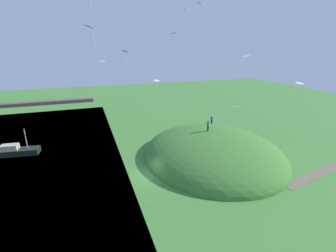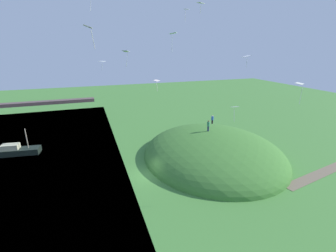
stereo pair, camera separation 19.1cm
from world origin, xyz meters
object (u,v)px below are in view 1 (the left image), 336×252
at_px(kite_1, 300,85).
at_px(kite_12, 101,62).
at_px(person_watching_kites, 208,124).
at_px(kite_0, 173,34).
at_px(kite_3, 200,3).
at_px(kite_4, 89,28).
at_px(kite_10, 235,108).
at_px(kite_9, 186,10).
at_px(boat_on_lake, 16,151).
at_px(kite_5, 246,57).
at_px(kite_11, 156,81).
at_px(kite_6, 126,53).
at_px(person_walking_path, 212,119).

distance_m(kite_1, kite_12, 25.36).
bearing_deg(person_watching_kites, kite_0, 70.21).
height_order(kite_3, kite_4, kite_3).
bearing_deg(kite_10, kite_1, -15.29).
xyz_separation_m(kite_4, kite_9, (14.60, 16.76, 4.00)).
height_order(boat_on_lake, kite_1, kite_1).
distance_m(kite_3, kite_5, 8.16).
xyz_separation_m(person_watching_kites, kite_4, (-16.02, -10.83, 12.13)).
bearing_deg(kite_0, kite_9, 59.87).
bearing_deg(kite_5, kite_0, 170.52).
distance_m(kite_1, kite_10, 6.76).
relative_size(kite_5, kite_11, 0.86).
bearing_deg(kite_11, kite_10, -68.57).
relative_size(kite_6, kite_12, 1.39).
distance_m(kite_5, kite_11, 11.93).
bearing_deg(kite_12, boat_on_lake, 168.56).
distance_m(boat_on_lake, kite_4, 28.52).
relative_size(person_walking_path, kite_9, 0.98).
distance_m(kite_0, kite_10, 10.22).
distance_m(kite_0, kite_11, 8.28).
height_order(person_walking_path, kite_0, kite_0).
height_order(kite_3, kite_11, kite_3).
distance_m(kite_1, kite_5, 6.87).
distance_m(person_watching_kites, kite_4, 22.83).
bearing_deg(kite_1, person_walking_path, 85.89).
bearing_deg(kite_1, kite_3, 124.22).
xyz_separation_m(kite_0, kite_12, (-6.86, 10.80, -3.25)).
bearing_deg(kite_6, kite_12, 104.08).
height_order(kite_0, kite_5, kite_0).
bearing_deg(kite_1, kite_12, 133.74).
bearing_deg(kite_9, kite_4, -131.05).
bearing_deg(kite_0, kite_10, -52.31).
xyz_separation_m(kite_0, kite_1, (10.63, -7.49, -4.86)).
height_order(kite_4, kite_5, kite_4).
bearing_deg(kite_10, kite_3, 92.58).
bearing_deg(kite_9, kite_10, -94.82).
distance_m(person_walking_path, kite_1, 20.61).
bearing_deg(kite_5, kite_12, 141.63).
relative_size(kite_3, kite_10, 0.74).
relative_size(boat_on_lake, kite_10, 3.90).
xyz_separation_m(boat_on_lake, person_walking_path, (32.47, -2.50, 2.61)).
relative_size(boat_on_lake, kite_1, 2.99).
height_order(kite_1, kite_4, kite_4).
distance_m(person_walking_path, kite_5, 17.24).
bearing_deg(kite_3, kite_9, 78.01).
relative_size(kite_3, kite_4, 0.75).
xyz_separation_m(person_watching_kites, kite_9, (-1.42, 5.94, 16.14)).
bearing_deg(kite_10, kite_6, 138.60).
bearing_deg(kite_0, kite_1, -35.16).
bearing_deg(kite_0, kite_6, 153.87).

